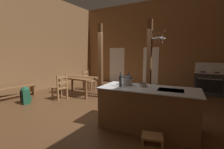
{
  "coord_description": "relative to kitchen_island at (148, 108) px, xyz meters",
  "views": [
    {
      "loc": [
        2.79,
        -4.12,
        1.7
      ],
      "look_at": [
        0.01,
        0.74,
        0.96
      ],
      "focal_mm": 25.3,
      "sensor_mm": 36.0,
      "label": 1
    }
  ],
  "objects": [
    {
      "name": "bottle_tall_on_counter",
      "position": [
        -0.63,
        -0.15,
        0.6
      ],
      "size": [
        0.07,
        0.07,
        0.33
      ],
      "color": "#1E2328",
      "rests_on": "kitchen_island"
    },
    {
      "name": "dining_table",
      "position": [
        -3.48,
        1.57,
        0.18
      ],
      "size": [
        1.75,
        1.01,
        0.74
      ],
      "color": "brown",
      "rests_on": "ground_plane"
    },
    {
      "name": "ladderback_chair_near_window",
      "position": [
        -3.61,
        2.39,
        -0.02
      ],
      "size": [
        0.49,
        0.49,
        0.95
      ],
      "color": "#9E7044",
      "rests_on": "ground_plane"
    },
    {
      "name": "glazed_door_back_left",
      "position": [
        -3.48,
        5.03,
        0.56
      ],
      "size": [
        1.0,
        0.01,
        2.05
      ],
      "primitive_type": "cube",
      "color": "white",
      "rests_on": "ground_plane"
    },
    {
      "name": "mixing_bowl_on_counter",
      "position": [
        -0.17,
        0.11,
        0.51
      ],
      "size": [
        0.2,
        0.2,
        0.07
      ],
      "color": "silver",
      "rests_on": "kitchen_island"
    },
    {
      "name": "glazed_panel_back_right",
      "position": [
        -1.41,
        5.03,
        0.56
      ],
      "size": [
        0.84,
        0.01,
        2.05
      ],
      "primitive_type": "cube",
      "color": "white",
      "rests_on": "ground_plane"
    },
    {
      "name": "step_stool",
      "position": [
        0.34,
        -0.84,
        -0.29
      ],
      "size": [
        0.42,
        0.37,
        0.3
      ],
      "color": "#9E7044",
      "rests_on": "ground_plane"
    },
    {
      "name": "support_post_with_pot_rack",
      "position": [
        -0.5,
        1.79,
        1.04
      ],
      "size": [
        0.57,
        0.23,
        2.82
      ],
      "color": "brown",
      "rests_on": "ground_plane"
    },
    {
      "name": "wall_left",
      "position": [
        -5.62,
        0.71,
        1.77
      ],
      "size": [
        0.14,
        9.44,
        4.47
      ],
      "primitive_type": "cube",
      "color": "brown",
      "rests_on": "ground_plane"
    },
    {
      "name": "support_post_center",
      "position": [
        -2.37,
        1.61,
        0.94
      ],
      "size": [
        0.14,
        0.14,
        2.82
      ],
      "color": "brown",
      "rests_on": "ground_plane"
    },
    {
      "name": "stove_range",
      "position": [
        1.31,
        4.31,
        0.01
      ],
      "size": [
        1.14,
        0.82,
        1.32
      ],
      "color": "#2D2D2D",
      "rests_on": "ground_plane"
    },
    {
      "name": "backpack",
      "position": [
        -4.18,
        -0.32,
        -0.15
      ],
      "size": [
        0.37,
        0.36,
        0.6
      ],
      "color": "#1E5138",
      "rests_on": "ground_plane"
    },
    {
      "name": "stockpot_on_counter",
      "position": [
        -0.57,
        0.09,
        0.57
      ],
      "size": [
        0.34,
        0.27,
        0.2
      ],
      "color": "silver",
      "rests_on": "kitchen_island"
    },
    {
      "name": "bottle_short_on_counter",
      "position": [
        -0.62,
        0.28,
        0.6
      ],
      "size": [
        0.06,
        0.06,
        0.32
      ],
      "color": "#1E2328",
      "rests_on": "kitchen_island"
    },
    {
      "name": "kitchen_island",
      "position": [
        0.0,
        0.0,
        0.0
      ],
      "size": [
        2.23,
        1.14,
        0.94
      ],
      "color": "brown",
      "rests_on": "ground_plane"
    },
    {
      "name": "ground_plane",
      "position": [
        -1.78,
        0.71,
        -0.52
      ],
      "size": [
        8.33,
        9.44,
        0.1
      ],
      "primitive_type": "cube",
      "color": "brown"
    },
    {
      "name": "ladderback_chair_by_post",
      "position": [
        -3.55,
        0.65,
        -0.02
      ],
      "size": [
        0.51,
        0.51,
        0.95
      ],
      "color": "#9E7044",
      "rests_on": "ground_plane"
    },
    {
      "name": "bench_along_left_wall",
      "position": [
        -5.11,
        -0.14,
        -0.16
      ],
      "size": [
        0.46,
        1.46,
        0.44
      ],
      "color": "brown",
      "rests_on": "ground_plane"
    },
    {
      "name": "wall_back",
      "position": [
        -1.78,
        5.1,
        1.77
      ],
      "size": [
        8.33,
        0.14,
        4.47
      ],
      "primitive_type": "cube",
      "color": "brown",
      "rests_on": "ground_plane"
    }
  ]
}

